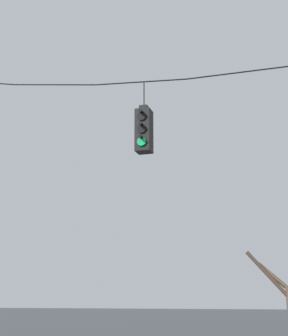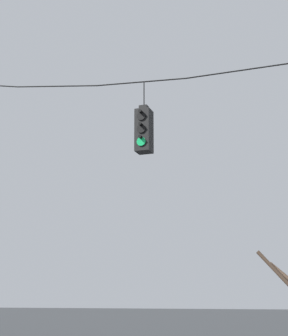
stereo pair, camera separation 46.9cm
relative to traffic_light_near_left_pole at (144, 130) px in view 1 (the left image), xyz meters
name	(u,v)px [view 1 (the left image)]	position (x,y,z in m)	size (l,w,h in m)	color
span_wire	(235,61)	(2.09, 0.00, 1.39)	(15.32, 0.03, 0.89)	black
traffic_light_near_left_pole	(144,130)	(0.00, 0.00, 0.00)	(0.34, 0.58, 1.67)	black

